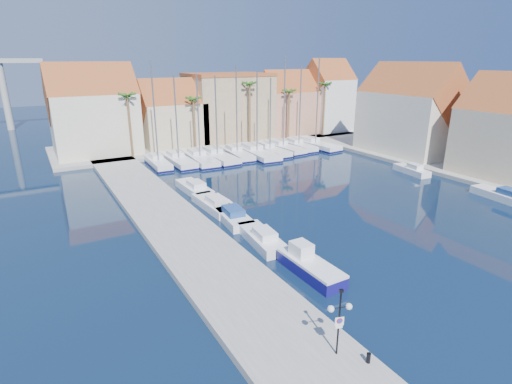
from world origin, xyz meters
TOP-DOWN VIEW (x-y plane):
  - ground at (0.00, 0.00)m, footprint 260.00×260.00m
  - quay_west at (-9.00, 13.50)m, footprint 6.00×77.00m
  - shore_north at (10.00, 48.00)m, footprint 54.00×16.00m
  - shore_east at (32.00, 15.00)m, footprint 12.00×60.00m
  - lamp_post at (-7.52, -5.60)m, footprint 1.20×0.61m
  - bollard at (-6.60, -6.82)m, footprint 0.21×0.21m
  - fishing_boat at (-3.43, 2.03)m, footprint 1.95×5.66m
  - motorboat_west_0 at (-3.84, 7.83)m, footprint 2.55×6.24m
  - motorboat_west_1 at (-3.74, 13.64)m, footprint 2.73×6.85m
  - motorboat_west_2 at (-3.93, 17.10)m, footprint 2.30×6.63m
  - motorboat_west_3 at (-3.70, 23.05)m, footprint 2.29×6.61m
  - motorboat_east_0 at (23.99, 3.93)m, footprint 2.90×6.89m
  - motorboat_east_1 at (23.99, 16.01)m, footprint 2.31×5.41m
  - sailboat_0 at (-3.92, 36.41)m, footprint 2.49×8.33m
  - sailboat_1 at (-0.98, 36.51)m, footprint 2.70×9.96m
  - sailboat_2 at (2.16, 36.16)m, footprint 3.54×10.99m
  - sailboat_3 at (4.88, 36.19)m, footprint 3.19×11.10m
  - sailboat_4 at (8.24, 36.03)m, footprint 3.28×9.66m
  - sailboat_5 at (11.23, 35.32)m, footprint 3.88×12.12m
  - sailboat_6 at (13.81, 35.66)m, footprint 2.88×9.99m
  - sailboat_7 at (16.77, 36.35)m, footprint 3.33×10.40m
  - sailboat_8 at (19.81, 36.11)m, footprint 2.74×9.13m
  - sailboat_9 at (22.86, 35.75)m, footprint 3.75×11.32m
  - building_0 at (-10.00, 47.00)m, footprint 12.30×9.00m
  - building_1 at (2.00, 47.00)m, footprint 10.30×8.00m
  - building_2 at (13.00, 48.00)m, footprint 14.20×10.20m
  - building_3 at (25.00, 47.00)m, footprint 10.30×8.00m
  - building_4 at (34.00, 46.00)m, footprint 8.30×8.00m
  - building_6 at (32.00, 24.00)m, footprint 9.00×14.30m
  - palm_0 at (-6.00, 42.00)m, footprint 2.60×2.60m
  - palm_1 at (4.00, 42.00)m, footprint 2.60×2.60m
  - palm_2 at (14.00, 42.00)m, footprint 2.60×2.60m
  - palm_3 at (22.00, 42.00)m, footprint 2.60×2.60m
  - palm_4 at (30.00, 42.00)m, footprint 2.60×2.60m

SIDE VIEW (x-z plane):
  - ground at x=0.00m, z-range 0.00..0.00m
  - quay_west at x=-9.00m, z-range 0.00..0.50m
  - shore_north at x=10.00m, z-range 0.00..0.50m
  - shore_east at x=32.00m, z-range 0.00..0.50m
  - motorboat_west_0 at x=-3.84m, z-range -0.19..1.21m
  - motorboat_west_1 at x=-3.74m, z-range -0.19..1.21m
  - motorboat_east_0 at x=23.99m, z-range -0.19..1.21m
  - motorboat_west_2 at x=-3.93m, z-range -0.19..1.21m
  - motorboat_west_3 at x=-3.70m, z-range -0.19..1.21m
  - motorboat_east_1 at x=23.99m, z-range -0.19..1.21m
  - sailboat_5 at x=11.23m, z-range -5.78..6.90m
  - sailboat_3 at x=4.88m, z-range -5.52..6.66m
  - sailboat_2 at x=2.16m, z-range -5.65..6.79m
  - sailboat_6 at x=13.81m, z-range -5.26..6.41m
  - sailboat_1 at x=-0.98m, z-range -5.67..6.84m
  - sailboat_9 at x=22.86m, z-range -6.89..8.08m
  - sailboat_4 at x=8.24m, z-range -6.14..7.35m
  - sailboat_7 at x=16.77m, z-range -6.81..8.03m
  - sailboat_8 at x=19.81m, z-range -6.22..7.46m
  - sailboat_0 at x=-3.92m, z-range -6.42..7.73m
  - fishing_boat at x=-3.43m, z-range -0.33..1.64m
  - bollard at x=-6.60m, z-range 0.50..1.02m
  - lamp_post at x=-7.52m, z-range 1.07..4.74m
  - building_1 at x=2.00m, z-range -0.20..10.80m
  - building_3 at x=25.00m, z-range -0.14..11.86m
  - building_2 at x=13.00m, z-range 0.51..12.01m
  - building_6 at x=32.00m, z-range -0.23..13.27m
  - building_0 at x=-10.00m, z-range -0.23..13.27m
  - building_4 at x=34.00m, z-range -0.03..13.97m
  - palm_1 at x=4.00m, z-range 3.56..12.71m
  - palm_3 at x=22.00m, z-range 3.78..13.43m
  - palm_0 at x=-6.00m, z-range 4.00..14.15m
  - palm_4 at x=30.00m, z-range 4.22..14.87m
  - palm_2 at x=14.00m, z-range 4.44..15.59m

